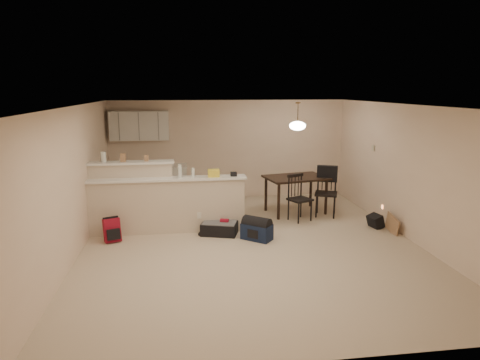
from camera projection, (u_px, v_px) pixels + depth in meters
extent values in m
plane|color=beige|center=(251.00, 244.00, 7.83)|extent=(7.00, 7.00, 0.00)
plane|color=white|center=(251.00, 106.00, 7.30)|extent=(7.00, 7.00, 0.00)
cube|color=beige|center=(229.00, 150.00, 10.95)|extent=(6.00, 0.02, 2.50)
cube|color=beige|center=(309.00, 249.00, 4.18)|extent=(6.00, 0.02, 2.50)
cube|color=beige|center=(75.00, 182.00, 7.16)|extent=(0.02, 7.00, 2.50)
cube|color=beige|center=(410.00, 173.00, 7.97)|extent=(0.02, 7.00, 2.50)
cube|color=beige|center=(168.00, 206.00, 8.39)|extent=(3.00, 0.28, 1.05)
cube|color=white|center=(167.00, 179.00, 8.27)|extent=(3.08, 0.38, 0.04)
cube|color=beige|center=(132.00, 197.00, 8.48)|extent=(1.60, 0.24, 1.35)
cube|color=white|center=(131.00, 163.00, 8.33)|extent=(1.68, 0.34, 0.04)
cube|color=white|center=(139.00, 126.00, 10.35)|extent=(1.40, 0.34, 0.70)
cube|color=white|center=(150.00, 185.00, 10.56)|extent=(1.80, 0.60, 0.90)
cube|color=beige|center=(373.00, 148.00, 9.41)|extent=(0.02, 0.12, 0.12)
cylinder|color=silver|center=(104.00, 157.00, 8.24)|extent=(0.10, 0.10, 0.20)
cube|color=#A17753|center=(123.00, 158.00, 8.29)|extent=(0.10, 0.07, 0.16)
cube|color=#A17753|center=(146.00, 158.00, 8.35)|extent=(0.08, 0.06, 0.12)
cylinder|color=silver|center=(180.00, 171.00, 8.28)|extent=(0.07, 0.07, 0.26)
cylinder|color=silver|center=(193.00, 173.00, 8.32)|extent=(0.06, 0.06, 0.18)
cube|color=#A17753|center=(214.00, 173.00, 8.38)|extent=(0.22, 0.18, 0.14)
cube|color=#A17753|center=(234.00, 174.00, 8.44)|extent=(0.12, 0.10, 0.08)
cube|color=black|center=(296.00, 178.00, 9.63)|extent=(1.49, 1.14, 0.04)
cylinder|color=black|center=(279.00, 202.00, 9.21)|extent=(0.06, 0.06, 0.79)
cylinder|color=black|center=(326.00, 197.00, 9.58)|extent=(0.06, 0.06, 0.79)
cylinder|color=black|center=(266.00, 194.00, 9.87)|extent=(0.06, 0.06, 0.79)
cylinder|color=black|center=(311.00, 190.00, 10.24)|extent=(0.06, 0.06, 0.79)
cylinder|color=brown|center=(298.00, 113.00, 9.33)|extent=(0.02, 0.02, 0.50)
cylinder|color=brown|center=(298.00, 103.00, 9.28)|extent=(0.12, 0.12, 0.03)
ellipsoid|color=white|center=(298.00, 126.00, 9.39)|extent=(0.36, 0.36, 0.20)
cube|color=black|center=(219.00, 228.00, 8.33)|extent=(0.77, 0.61, 0.23)
cube|color=maroon|center=(112.00, 230.00, 7.91)|extent=(0.34, 0.27, 0.44)
cube|color=#131E3B|center=(257.00, 232.00, 8.03)|extent=(0.62, 0.59, 0.30)
cube|color=black|center=(376.00, 221.00, 8.72)|extent=(0.27, 0.33, 0.26)
cube|color=#A17753|center=(392.00, 224.00, 8.38)|extent=(0.03, 0.46, 0.35)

